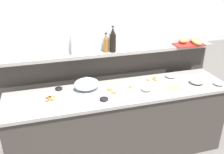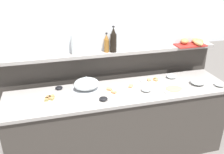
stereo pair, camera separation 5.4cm
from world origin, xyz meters
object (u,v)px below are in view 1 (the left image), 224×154
condiment_bowl_dark (59,88)px  vinegar_bottle_amber (106,44)px  salt_shaker (49,54)px  sandwich_platter_rear (48,100)px  glass_bowl_small (170,76)px  napkin_stack (18,112)px  bread_basket (191,42)px  serving_cloche (87,85)px  condiment_bowl_cream (104,99)px  sandwich_platter_side (120,91)px  cold_cuts_platter (174,88)px  sandwich_platter_front (152,80)px  water_carafe (75,45)px  wine_bottle_dark (113,40)px  glass_bowl_large (197,81)px  glass_bowl_extra (146,89)px  pepper_shaker (53,53)px  glass_bowl_medium (218,83)px

condiment_bowl_dark → vinegar_bottle_amber: 0.76m
vinegar_bottle_amber → salt_shaker: (-0.68, 0.00, -0.06)m
sandwich_platter_rear → glass_bowl_small: (1.52, 0.18, 0.01)m
napkin_stack → bread_basket: bread_basket is taller
serving_cloche → condiment_bowl_cream: size_ratio=3.78×
sandwich_platter_side → cold_cuts_platter: 0.62m
sandwich_platter_front → cold_cuts_platter: bearing=-62.3°
water_carafe → serving_cloche: bearing=-77.5°
glass_bowl_small → wine_bottle_dark: 0.86m
sandwich_platter_rear → wine_bottle_dark: (0.82, 0.40, 0.46)m
glass_bowl_large → napkin_stack: size_ratio=1.00×
serving_cloche → glass_bowl_extra: bearing=-16.2°
salt_shaker → pepper_shaker: same height
glass_bowl_small → condiment_bowl_dark: size_ratio=1.42×
vinegar_bottle_amber → wine_bottle_dark: bearing=-11.6°
napkin_stack → vinegar_bottle_amber: vinegar_bottle_amber is taller
sandwich_platter_side → salt_shaker: size_ratio=4.00×
cold_cuts_platter → condiment_bowl_cream: 0.83m
glass_bowl_extra → wine_bottle_dark: size_ratio=0.35×
condiment_bowl_cream → wine_bottle_dark: 0.76m
glass_bowl_small → water_carafe: size_ratio=0.49×
glass_bowl_small → water_carafe: bearing=168.1°
glass_bowl_medium → glass_bowl_small: (-0.44, 0.35, 0.00)m
glass_bowl_small → pepper_shaker: size_ratio=1.37×
bread_basket → glass_bowl_extra: bearing=-149.7°
sandwich_platter_side → glass_bowl_small: bearing=14.9°
sandwich_platter_rear → glass_bowl_large: 1.74m
sandwich_platter_rear → glass_bowl_large: bearing=-2.1°
napkin_stack → water_carafe: 0.98m
sandwich_platter_side → serving_cloche: bearing=159.3°
pepper_shaker → glass_bowl_small: bearing=-9.8°
glass_bowl_medium → condiment_bowl_dark: (-1.83, 0.40, -0.01)m
glass_bowl_large → wine_bottle_dark: wine_bottle_dark is taller
sandwich_platter_rear → napkin_stack: size_ratio=1.86×
condiment_bowl_cream → sandwich_platter_rear: bearing=165.7°
glass_bowl_extra → salt_shaker: bearing=154.2°
salt_shaker → glass_bowl_large: bearing=-16.2°
sandwich_platter_side → water_carafe: water_carafe is taller
napkin_stack → sandwich_platter_side: bearing=7.8°
sandwich_platter_rear → glass_bowl_large: size_ratio=1.86×
cold_cuts_platter → glass_bowl_small: 0.32m
glass_bowl_small → cold_cuts_platter: bearing=-112.0°
sandwich_platter_rear → glass_bowl_medium: size_ratio=2.69×
napkin_stack → glass_bowl_large: bearing=2.8°
pepper_shaker → bread_basket: (1.80, -0.00, -0.01)m
salt_shaker → sandwich_platter_front: bearing=-12.8°
condiment_bowl_cream → pepper_shaker: size_ratio=1.03×
napkin_stack → bread_basket: 2.30m
condiment_bowl_cream → vinegar_bottle_amber: bearing=72.8°
serving_cloche → glass_bowl_medium: (1.52, -0.29, -0.05)m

